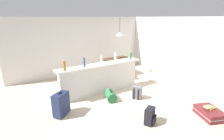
# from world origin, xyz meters

# --- Properties ---
(ground_plane) EXTENTS (13.00, 13.00, 0.05)m
(ground_plane) POSITION_xyz_m (0.00, 0.00, -0.03)
(ground_plane) COLOR beige
(wall_back) EXTENTS (6.60, 0.10, 2.50)m
(wall_back) POSITION_xyz_m (0.00, 3.05, 1.25)
(wall_back) COLOR silver
(wall_back) RESTS_ON ground_plane
(wall_right) EXTENTS (0.10, 6.00, 2.50)m
(wall_right) POSITION_xyz_m (3.05, 0.30, 1.25)
(wall_right) COLOR silver
(wall_right) RESTS_ON ground_plane
(partition_half_wall) EXTENTS (2.80, 0.20, 0.97)m
(partition_half_wall) POSITION_xyz_m (-0.51, 0.60, 0.48)
(partition_half_wall) COLOR silver
(partition_half_wall) RESTS_ON ground_plane
(bar_countertop) EXTENTS (2.96, 0.40, 0.05)m
(bar_countertop) POSITION_xyz_m (-0.51, 0.60, 0.99)
(bar_countertop) COLOR white
(bar_countertop) RESTS_ON partition_half_wall
(bottle_amber) EXTENTS (0.08, 0.08, 0.28)m
(bottle_amber) POSITION_xyz_m (-1.72, 0.52, 1.16)
(bottle_amber) COLOR #9E661E
(bottle_amber) RESTS_ON bar_countertop
(bottle_blue) EXTENTS (0.07, 0.07, 0.30)m
(bottle_blue) POSITION_xyz_m (-1.10, 0.55, 1.17)
(bottle_blue) COLOR #284C89
(bottle_blue) RESTS_ON bar_countertop
(bottle_clear) EXTENTS (0.07, 0.07, 0.28)m
(bottle_clear) POSITION_xyz_m (-0.53, 0.50, 1.16)
(bottle_clear) COLOR silver
(bottle_clear) RESTS_ON bar_countertop
(bottle_white) EXTENTS (0.07, 0.07, 0.30)m
(bottle_white) POSITION_xyz_m (0.08, 0.62, 1.17)
(bottle_white) COLOR silver
(bottle_white) RESTS_ON bar_countertop
(bottle_green) EXTENTS (0.07, 0.07, 0.26)m
(bottle_green) POSITION_xyz_m (0.71, 0.56, 1.15)
(bottle_green) COLOR #2D6B38
(bottle_green) RESTS_ON bar_countertop
(dining_table) EXTENTS (1.10, 0.80, 0.74)m
(dining_table) POSITION_xyz_m (1.04, 1.83, 0.65)
(dining_table) COLOR #4C331E
(dining_table) RESTS_ON ground_plane
(dining_chair_near_partition) EXTENTS (0.46, 0.46, 0.93)m
(dining_chair_near_partition) POSITION_xyz_m (0.96, 1.26, 0.52)
(dining_chair_near_partition) COLOR #4C331E
(dining_chair_near_partition) RESTS_ON ground_plane
(pendant_lamp) EXTENTS (0.34, 0.34, 0.82)m
(pendant_lamp) POSITION_xyz_m (1.13, 1.84, 1.80)
(pendant_lamp) COLOR black
(suitcase_flat_maroon) EXTENTS (0.73, 0.89, 0.22)m
(suitcase_flat_maroon) POSITION_xyz_m (1.11, -2.21, 0.11)
(suitcase_flat_maroon) COLOR maroon
(suitcase_flat_maroon) RESTS_ON ground_plane
(duffel_bag_green) EXTENTS (0.43, 0.55, 0.34)m
(duffel_bag_green) POSITION_xyz_m (-0.54, -0.05, 0.15)
(duffel_bag_green) COLOR #286B3D
(duffel_bag_green) RESTS_ON ground_plane
(backpack_black) EXTENTS (0.33, 0.32, 0.42)m
(backpack_black) POSITION_xyz_m (-0.40, -1.58, 0.20)
(backpack_black) COLOR black
(backpack_black) RESTS_ON ground_plane
(backpack_grey) EXTENTS (0.33, 0.33, 0.42)m
(backpack_grey) POSITION_xyz_m (0.22, -0.40, 0.20)
(backpack_grey) COLOR slate
(backpack_grey) RESTS_ON ground_plane
(suitcase_upright_navy) EXTENTS (0.50, 0.45, 0.67)m
(suitcase_upright_navy) POSITION_xyz_m (-2.07, -0.06, 0.33)
(suitcase_upright_navy) COLOR #1E284C
(suitcase_upright_navy) RESTS_ON ground_plane
(book_stack) EXTENTS (0.31, 0.23, 0.06)m
(book_stack) POSITION_xyz_m (1.13, -2.19, 0.25)
(book_stack) COLOR gold
(book_stack) RESTS_ON suitcase_flat_maroon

